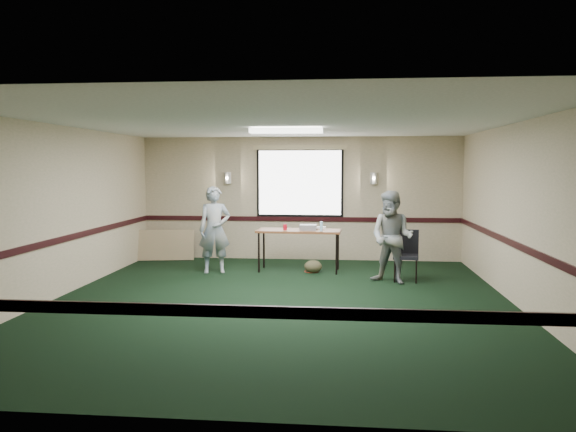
# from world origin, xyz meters

# --- Properties ---
(ground) EXTENTS (8.00, 8.00, 0.00)m
(ground) POSITION_xyz_m (0.00, 0.00, 0.00)
(ground) COLOR black
(ground) RESTS_ON ground
(room_shell) EXTENTS (8.00, 8.02, 8.00)m
(room_shell) POSITION_xyz_m (0.00, 2.12, 1.58)
(room_shell) COLOR tan
(room_shell) RESTS_ON ground
(folding_table) EXTENTS (1.66, 0.73, 0.82)m
(folding_table) POSITION_xyz_m (0.09, 2.59, 0.76)
(folding_table) COLOR brown
(folding_table) RESTS_ON ground
(projector) EXTENTS (0.33, 0.27, 0.11)m
(projector) POSITION_xyz_m (0.27, 2.54, 0.87)
(projector) COLOR gray
(projector) RESTS_ON folding_table
(game_console) EXTENTS (0.18, 0.15, 0.05)m
(game_console) POSITION_xyz_m (0.52, 2.77, 0.84)
(game_console) COLOR white
(game_console) RESTS_ON folding_table
(red_cup) EXTENTS (0.07, 0.07, 0.11)m
(red_cup) POSITION_xyz_m (-0.18, 2.53, 0.87)
(red_cup) COLOR #B80C1F
(red_cup) RESTS_ON folding_table
(water_bottle) EXTENTS (0.06, 0.06, 0.19)m
(water_bottle) POSITION_xyz_m (0.53, 2.40, 0.91)
(water_bottle) COLOR #95D1F4
(water_bottle) RESTS_ON folding_table
(duffel_bag) EXTENTS (0.37, 0.29, 0.24)m
(duffel_bag) POSITION_xyz_m (0.38, 2.44, 0.12)
(duffel_bag) COLOR #433F26
(duffel_bag) RESTS_ON ground
(cable_coil) EXTENTS (0.32, 0.32, 0.01)m
(cable_coil) POSITION_xyz_m (0.34, 2.52, 0.01)
(cable_coil) COLOR red
(cable_coil) RESTS_ON ground
(folded_table) EXTENTS (1.31, 0.41, 0.66)m
(folded_table) POSITION_xyz_m (-2.96, 3.59, 0.33)
(folded_table) COLOR tan
(folded_table) RESTS_ON ground
(conference_chair) EXTENTS (0.50, 0.51, 0.91)m
(conference_chair) POSITION_xyz_m (2.09, 1.90, 0.53)
(conference_chair) COLOR black
(conference_chair) RESTS_ON ground
(person_left) EXTENTS (0.69, 0.55, 1.67)m
(person_left) POSITION_xyz_m (-1.52, 2.29, 0.84)
(person_left) COLOR #416490
(person_left) RESTS_ON ground
(person_right) EXTENTS (0.99, 0.91, 1.63)m
(person_right) POSITION_xyz_m (1.81, 1.60, 0.81)
(person_right) COLOR #718AB1
(person_right) RESTS_ON ground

